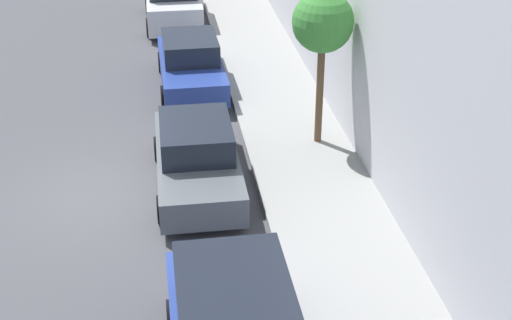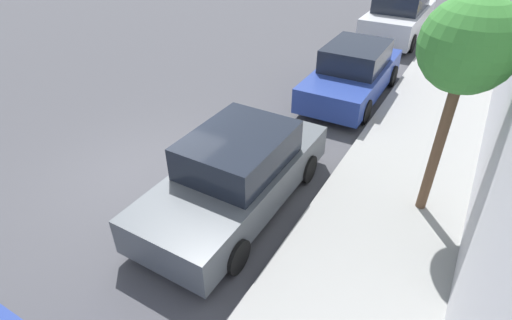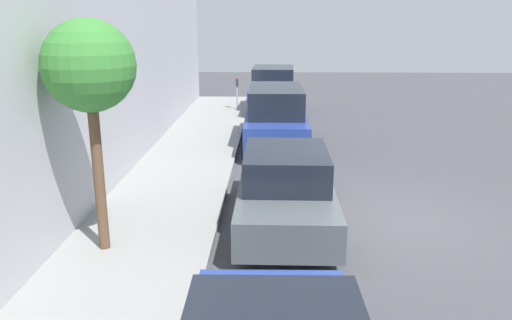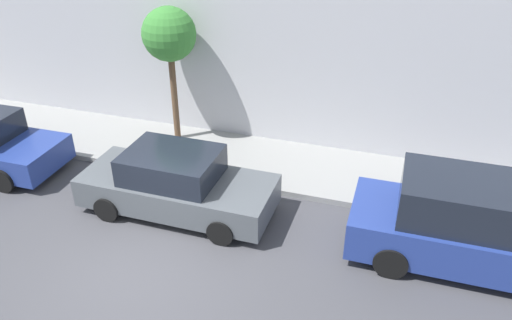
# 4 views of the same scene
# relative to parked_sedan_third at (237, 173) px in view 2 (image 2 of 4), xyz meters

# --- Properties ---
(ground_plane) EXTENTS (60.00, 60.00, 0.00)m
(ground_plane) POSITION_rel_parked_sedan_third_xyz_m (-2.18, -0.14, -0.73)
(ground_plane) COLOR #424247
(sidewalk) EXTENTS (2.64, 32.00, 0.15)m
(sidewalk) POSITION_rel_parked_sedan_third_xyz_m (2.64, -0.14, -0.65)
(sidewalk) COLOR gray
(sidewalk) RESTS_ON ground_plane
(parked_sedan_third) EXTENTS (1.92, 4.51, 1.54)m
(parked_sedan_third) POSITION_rel_parked_sedan_third_xyz_m (0.00, 0.00, 0.00)
(parked_sedan_third) COLOR #4C5156
(parked_sedan_third) RESTS_ON ground_plane
(parked_sedan_fourth) EXTENTS (1.92, 4.52, 1.54)m
(parked_sedan_fourth) POSITION_rel_parked_sedan_third_xyz_m (0.26, 5.92, -0.00)
(parked_sedan_fourth) COLOR navy
(parked_sedan_fourth) RESTS_ON ground_plane
(parked_suv_fifth) EXTENTS (2.08, 4.80, 1.98)m
(parked_suv_fifth) POSITION_rel_parked_sedan_third_xyz_m (0.01, 12.32, 0.20)
(parked_suv_fifth) COLOR #B7BABF
(parked_suv_fifth) RESTS_ON ground_plane
(street_tree) EXTENTS (1.47, 1.47, 3.84)m
(street_tree) POSITION_rel_parked_sedan_third_xyz_m (3.16, 1.52, 2.48)
(street_tree) COLOR brown
(street_tree) RESTS_ON sidewalk
(fire_hydrant) EXTENTS (0.20, 0.20, 0.69)m
(fire_hydrant) POSITION_rel_parked_sedan_third_xyz_m (1.67, 15.63, -0.23)
(fire_hydrant) COLOR gold
(fire_hydrant) RESTS_ON sidewalk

